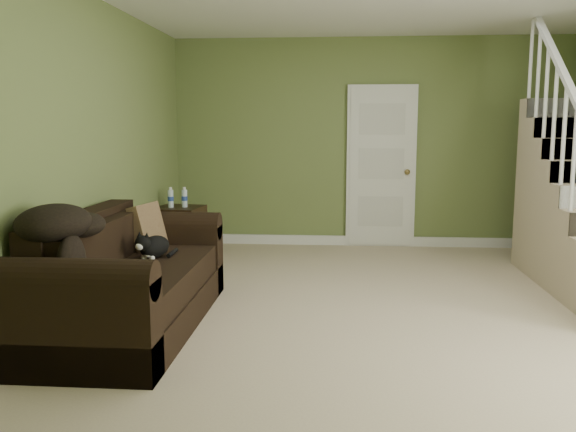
% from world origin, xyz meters
% --- Properties ---
extents(floor, '(5.00, 5.50, 0.01)m').
position_xyz_m(floor, '(0.00, 0.00, 0.00)').
color(floor, tan).
rests_on(floor, ground).
extents(wall_back, '(5.00, 0.04, 2.60)m').
position_xyz_m(wall_back, '(0.00, 2.75, 1.30)').
color(wall_back, olive).
rests_on(wall_back, floor).
extents(wall_front, '(5.00, 0.04, 2.60)m').
position_xyz_m(wall_front, '(0.00, -2.75, 1.30)').
color(wall_front, olive).
rests_on(wall_front, floor).
extents(wall_left, '(0.04, 5.50, 2.60)m').
position_xyz_m(wall_left, '(-2.50, 0.00, 1.30)').
color(wall_left, olive).
rests_on(wall_left, floor).
extents(baseboard_back, '(5.00, 0.04, 0.12)m').
position_xyz_m(baseboard_back, '(0.00, 2.72, 0.06)').
color(baseboard_back, white).
rests_on(baseboard_back, floor).
extents(baseboard_left, '(0.04, 5.50, 0.12)m').
position_xyz_m(baseboard_left, '(-2.47, 0.00, 0.06)').
color(baseboard_left, white).
rests_on(baseboard_left, floor).
extents(door, '(0.86, 0.12, 2.02)m').
position_xyz_m(door, '(0.10, 2.71, 1.01)').
color(door, white).
rests_on(door, floor).
extents(sofa, '(0.95, 2.21, 0.87)m').
position_xyz_m(sofa, '(-2.02, -0.62, 0.33)').
color(sofa, black).
rests_on(sofa, floor).
extents(side_table, '(0.56, 0.56, 0.83)m').
position_xyz_m(side_table, '(-2.25, 1.80, 0.31)').
color(side_table, black).
rests_on(side_table, floor).
extents(cat, '(0.26, 0.50, 0.24)m').
position_xyz_m(cat, '(-1.90, -0.33, 0.56)').
color(cat, black).
rests_on(cat, sofa).
extents(banana, '(0.11, 0.22, 0.06)m').
position_xyz_m(banana, '(-1.90, -0.89, 0.50)').
color(banana, yellow).
rests_on(banana, sofa).
extents(throw_pillow, '(0.26, 0.42, 0.40)m').
position_xyz_m(throw_pillow, '(-2.06, 0.05, 0.66)').
color(throw_pillow, '#4E2F1F').
rests_on(throw_pillow, sofa).
extents(throw_blanket, '(0.57, 0.67, 0.24)m').
position_xyz_m(throw_blanket, '(-2.25, -1.27, 0.90)').
color(throw_blanket, black).
rests_on(throw_blanket, sofa).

